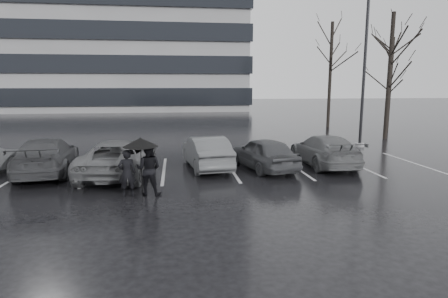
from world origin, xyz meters
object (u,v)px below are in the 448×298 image
car_east (324,150)px  pedestrian_left (127,173)px  tree_east (389,77)px  car_main (264,153)px  tree_ne (390,85)px  lamp_post (364,70)px  car_west_b (119,158)px  pedestrian_right (148,169)px  car_west_c (47,156)px  tree_north (330,76)px  car_west_a (206,152)px

car_east → pedestrian_left: 8.80m
tree_east → car_main: bearing=-142.2°
pedestrian_left → car_east: bearing=-161.3°
tree_east → tree_ne: tree_east is taller
lamp_post → tree_east: bearing=41.6°
car_west_b → pedestrian_left: pedestrian_left is taller
pedestrian_right → car_west_b: bearing=-52.2°
car_west_c → lamp_post: (15.57, 4.61, 3.60)m
car_west_c → car_east: 11.55m
tree_ne → pedestrian_left: bearing=-139.7°
pedestrian_left → car_west_c: bearing=-51.0°
pedestrian_left → tree_east: bearing=-149.9°
car_main → tree_east: size_ratio=0.50×
lamp_post → tree_ne: lamp_post is taller
lamp_post → tree_north: (2.22, 9.86, -0.06)m
car_west_a → car_west_b: car_west_b is taller
car_west_c → tree_east: bearing=-165.6°
car_west_a → pedestrian_right: bearing=52.0°
pedestrian_right → lamp_post: bearing=-131.7°
car_west_a → lamp_post: lamp_post is taller
pedestrian_right → tree_ne: (17.07, 14.97, 2.65)m
car_west_a → car_east: bearing=171.3°
tree_east → tree_north: bearing=98.1°
car_main → car_west_c: bearing=-16.7°
car_west_b → tree_east: size_ratio=0.63×
pedestrian_left → tree_east: size_ratio=0.19×
tree_east → car_west_c: bearing=-158.3°
pedestrian_left → lamp_post: (12.01, 8.18, 3.56)m
car_west_a → car_main: bearing=160.1°
pedestrian_right → tree_east: bearing=-130.2°
car_west_b → tree_east: 18.16m
pedestrian_left → tree_east: (15.24, 11.05, 3.25)m
pedestrian_right → car_west_c: bearing=-26.8°
car_main → pedestrian_right: pedestrian_right is taller
car_west_c → tree_east: tree_east is taller
car_west_a → tree_north: size_ratio=0.49×
car_west_b → car_east: (8.66, 0.73, -0.03)m
car_west_c → pedestrian_right: 5.48m
car_main → pedestrian_left: 6.12m
car_main → car_west_a: size_ratio=0.95×
pedestrian_right → lamp_post: (11.35, 8.10, 3.46)m
car_main → tree_ne: size_ratio=0.57×
car_west_a → tree_east: tree_east is taller
car_main → tree_east: bearing=-156.7°
pedestrian_right → tree_ne: size_ratio=0.24×
car_main → lamp_post: (6.83, 4.94, 3.64)m
car_west_c → lamp_post: lamp_post is taller
car_west_b → tree_north: bearing=-129.0°
car_east → pedestrian_right: 8.16m
car_west_b → lamp_post: bearing=-151.9°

